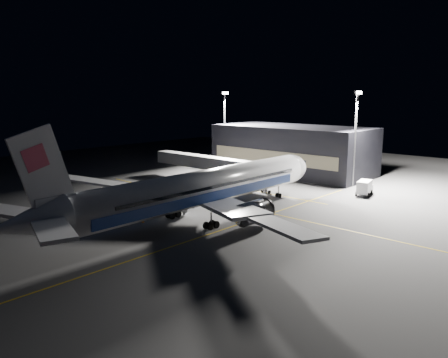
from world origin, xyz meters
TOP-DOWN VIEW (x-y plane):
  - ground at (0.00, 0.00)m, footprint 200.00×200.00m
  - guide_line_main at (10.00, 0.00)m, footprint 0.25×80.00m
  - guide_line_cross at (0.00, -6.00)m, footprint 70.00×0.25m
  - guide_line_side at (22.00, 10.00)m, footprint 0.25×40.00m
  - airliner at (-1.08, 0.00)m, footprint 61.48×54.22m
  - terminal at (45.98, 14.00)m, footprint 18.12×40.00m
  - jet_bridge at (22.00, 18.06)m, footprint 3.60×34.40m
  - floodlight_mast_north at (40.00, 31.99)m, footprint 2.40×0.68m
  - floodlight_mast_south at (40.00, -6.01)m, footprint 2.40×0.67m
  - service_truck at (34.31, -11.43)m, footprint 6.09×3.50m
  - baggage_tug at (-1.28, 7.99)m, footprint 3.22×2.91m
  - safety_cone_a at (-8.00, 5.87)m, footprint 0.42×0.42m
  - safety_cone_b at (1.76, 9.57)m, footprint 0.45×0.45m
  - safety_cone_c at (4.05, 6.70)m, footprint 0.40×0.40m

SIDE VIEW (x-z plane):
  - ground at x=0.00m, z-range 0.00..0.00m
  - guide_line_main at x=10.00m, z-range 0.00..0.01m
  - guide_line_cross at x=0.00m, z-range 0.00..0.01m
  - guide_line_side at x=22.00m, z-range 0.00..0.01m
  - safety_cone_c at x=4.05m, z-range 0.00..0.59m
  - safety_cone_a at x=-8.00m, z-range 0.00..0.63m
  - safety_cone_b at x=1.76m, z-range 0.00..0.67m
  - baggage_tug at x=-1.28m, z-range -0.08..1.85m
  - service_truck at x=34.31m, z-range 0.10..3.04m
  - jet_bridge at x=22.00m, z-range 1.43..7.73m
  - airliner at x=-1.08m, z-range -3.16..13.48m
  - terminal at x=45.98m, z-range 0.00..12.00m
  - floodlight_mast_north at x=40.00m, z-range 2.02..22.72m
  - floodlight_mast_south at x=40.00m, z-range 2.02..22.72m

